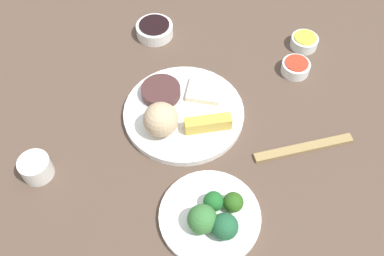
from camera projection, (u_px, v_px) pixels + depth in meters
The scene contains 19 objects.
tabletop at pixel (190, 101), 1.00m from camera, with size 2.20×2.20×0.02m, color brown.
main_plate at pixel (184, 113), 0.96m from camera, with size 0.27×0.27×0.02m, color white.
rice_scoop at pixel (161, 120), 0.89m from camera, with size 0.07×0.07×0.07m, color tan.
spring_roll at pixel (208, 124), 0.91m from camera, with size 0.10×0.03×0.03m, color gold.
crab_rangoon_wonton at pixel (204, 91), 0.97m from camera, with size 0.08×0.07×0.01m, color beige.
stir_fry_heap at pixel (161, 91), 0.97m from camera, with size 0.09×0.09×0.02m, color #462928.
broccoli_plate at pixel (210, 216), 0.81m from camera, with size 0.19×0.19×0.01m, color white.
broccoli_floret_0 at pixel (202, 219), 0.77m from camera, with size 0.06×0.06×0.06m, color #387436.
broccoli_floret_1 at pixel (233, 202), 0.80m from camera, with size 0.04×0.04×0.04m, color #2B5A19.
broccoli_floret_2 at pixel (214, 201), 0.80m from camera, with size 0.04×0.04×0.04m, color #1E6327.
broccoli_floret_3 at pixel (225, 226), 0.77m from camera, with size 0.05×0.05×0.05m, color #215A35.
soy_sauce_bowl at pixel (155, 30), 1.10m from camera, with size 0.09×0.09×0.03m, color white.
soy_sauce_bowl_liquid at pixel (154, 25), 1.09m from camera, with size 0.08×0.08×0.00m, color black.
sauce_ramekin_sweet_and_sour at pixel (296, 68), 1.03m from camera, with size 0.07×0.07×0.03m, color white.
sauce_ramekin_sweet_and_sour_liquid at pixel (297, 63), 1.02m from camera, with size 0.06×0.06×0.00m, color red.
sauce_ramekin_hot_mustard at pixel (304, 42), 1.08m from camera, with size 0.07×0.07×0.03m, color white.
sauce_ramekin_hot_mustard_liquid at pixel (305, 37), 1.07m from camera, with size 0.06×0.06×0.00m, color gold.
teacup at pixel (36, 168), 0.86m from camera, with size 0.06×0.06×0.05m, color silver.
chopsticks_pair at pixel (304, 148), 0.91m from camera, with size 0.22×0.02×0.01m, color #9F804D.
Camera 1 is at (0.15, 0.61, 0.79)m, focal length 40.22 mm.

